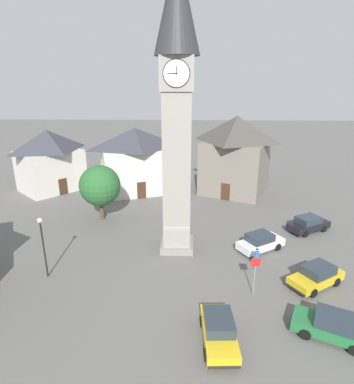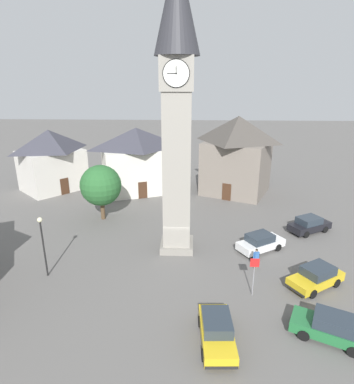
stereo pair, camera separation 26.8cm
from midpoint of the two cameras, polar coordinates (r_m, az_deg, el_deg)
ground_plane at (r=28.49m, az=0.27°, el=-9.81°), size 200.00×200.00×0.00m
clock_tower at (r=25.02m, az=0.32°, el=17.74°), size 3.33×3.33×22.47m
car_blue_kerb at (r=28.68m, az=14.76°, el=-8.56°), size 4.40×3.60×1.53m
car_silver_kerb at (r=19.39m, az=7.43°, el=-23.00°), size 1.98×4.21×1.53m
car_red_corner at (r=21.27m, az=25.81°, el=-20.66°), size 4.45×3.31×1.53m
car_white_side at (r=25.33m, az=23.59°, el=-13.51°), size 4.39×3.63×1.53m
car_black_far at (r=33.54m, az=22.49°, el=-5.31°), size 4.43×3.46×1.53m
pedestrian at (r=25.91m, az=14.06°, el=-11.01°), size 0.51×0.36×1.69m
tree at (r=33.78m, az=-13.05°, el=1.12°), size 4.18×4.18×5.77m
building_terrace_right at (r=41.83m, az=-6.89°, el=5.66°), size 10.40×8.79×8.30m
building_corner_back at (r=41.77m, az=10.67°, el=6.50°), size 10.14×9.87×9.76m
building_hall_far at (r=45.49m, az=-21.09°, el=5.35°), size 9.67×9.76×7.92m
lamp_post at (r=25.14m, az=-22.36°, el=-7.36°), size 0.36×0.36×4.68m
road_sign at (r=22.46m, az=13.76°, el=-13.32°), size 0.60×0.07×2.80m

